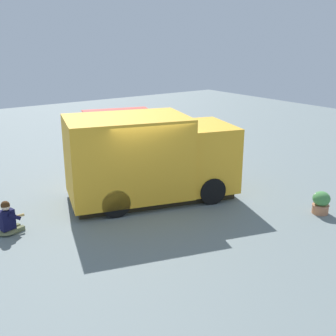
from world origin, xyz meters
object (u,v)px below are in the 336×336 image
planter_flowering_near (180,154)px  planter_flowering_far (321,202)px  person_customer (8,220)px  food_truck (149,159)px

planter_flowering_near → planter_flowering_far: (0.12, -6.36, 0.02)m
person_customer → planter_flowering_far: size_ratio=1.37×
person_customer → planter_flowering_near: size_ratio=1.38×
person_customer → planter_flowering_near: bearing=19.1°
food_truck → planter_flowering_far: bearing=-48.8°
planter_flowering_far → food_truck: bearing=131.2°
person_customer → planter_flowering_near: person_customer is taller
person_customer → planter_flowering_near: 7.79m
food_truck → person_customer: size_ratio=6.11×
person_customer → food_truck: bearing=-0.7°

